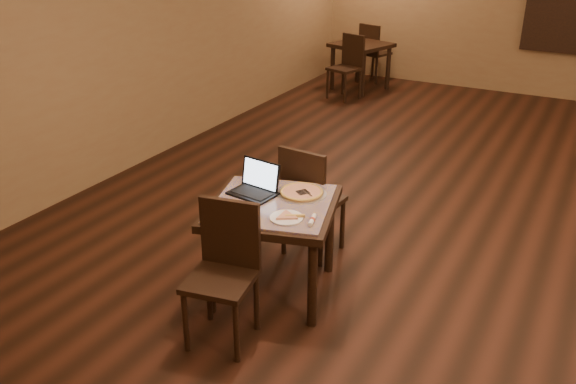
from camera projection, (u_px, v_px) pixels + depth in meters
The scene contains 16 objects.
ground at pixel (489, 225), 5.82m from camera, with size 10.00×10.00×0.00m, color black.
wall_back at pixel (574, 1), 9.19m from camera, with size 8.00×0.02×3.00m, color olive.
wall_left at pixel (149, 30), 6.94m from camera, with size 0.02×10.00×3.00m, color olive.
tiled_table at pixel (272, 215), 4.55m from camera, with size 1.14×1.14×0.76m.
chair_main_near at pixel (225, 264), 4.11m from camera, with size 0.50×0.50×0.99m.
chair_main_far at pixel (308, 196), 5.08m from camera, with size 0.47×0.47×1.00m.
laptop at pixel (256, 185), 4.65m from camera, with size 0.38×0.31×0.24m.
plate at pixel (287, 218), 4.26m from camera, with size 0.24×0.24×0.01m, color white.
pizza_slice at pixel (287, 216), 4.25m from camera, with size 0.18×0.18×0.02m, color beige, non-canonical shape.
pizza_pan at pixel (302, 193), 4.64m from camera, with size 0.38×0.38×0.01m, color silver.
pizza_whole at pixel (302, 192), 4.63m from camera, with size 0.33×0.33×0.02m.
spatula at pixel (303, 192), 4.61m from camera, with size 0.09×0.21×0.01m, color silver.
napkin_roll at pixel (312, 220), 4.21m from camera, with size 0.07×0.16×0.04m.
other_table_b at pixel (361, 51), 10.06m from camera, with size 1.03×1.03×0.77m.
other_table_b_chair_near at pixel (348, 63), 9.61m from camera, with size 0.54×0.54×0.99m.
other_table_b_chair_far at pixel (372, 49), 10.56m from camera, with size 0.54×0.54×0.99m.
Camera 1 is at (0.79, -5.45, 2.71)m, focal length 38.00 mm.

